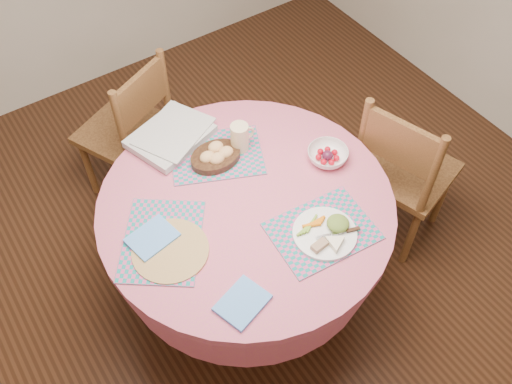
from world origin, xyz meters
TOP-DOWN VIEW (x-y plane):
  - ground at (0.00, 0.00)m, footprint 4.00×4.00m
  - dining_table at (0.00, 0.00)m, footprint 1.24×1.24m
  - chair_right at (0.85, -0.10)m, footprint 0.53×0.54m
  - chair_back at (-0.12, 0.93)m, footprint 0.56×0.55m
  - placemat_front at (0.17, -0.29)m, footprint 0.43×0.33m
  - placemat_left at (-0.38, 0.02)m, footprint 0.48×0.50m
  - placemat_back at (0.04, 0.29)m, footprint 0.49×0.44m
  - wicker_trivet at (-0.38, -0.04)m, footprint 0.30×0.30m
  - napkin_near at (-0.27, -0.38)m, footprint 0.21×0.19m
  - napkin_far at (-0.41, 0.05)m, footprint 0.20×0.17m
  - dinner_plate at (0.17, -0.32)m, footprint 0.25×0.25m
  - bread_bowl at (0.02, 0.26)m, footprint 0.23×0.23m
  - latte_mug at (0.15, 0.27)m, footprint 0.12×0.08m
  - fruit_bowl at (0.42, -0.00)m, footprint 0.21×0.21m
  - newspaper_stack at (-0.08, 0.49)m, footprint 0.42×0.37m

SIDE VIEW (x-z plane):
  - ground at x=0.00m, z-range 0.00..0.00m
  - chair_back at x=-0.12m, z-range 0.02..0.94m
  - chair_right at x=0.85m, z-range 0.02..0.97m
  - dining_table at x=0.00m, z-range 0.18..0.93m
  - placemat_front at x=0.17m, z-range 0.75..0.76m
  - placemat_left at x=-0.38m, z-range 0.75..0.76m
  - placemat_back at x=0.04m, z-range 0.75..0.76m
  - wicker_trivet at x=-0.38m, z-range 0.75..0.76m
  - napkin_near at x=-0.27m, z-range 0.75..0.76m
  - napkin_far at x=-0.41m, z-range 0.76..0.77m
  - dinner_plate at x=0.17m, z-range 0.75..0.80m
  - newspaper_stack at x=-0.08m, z-range 0.76..0.80m
  - fruit_bowl at x=0.42m, z-range 0.75..0.81m
  - bread_bowl at x=0.02m, z-range 0.75..0.82m
  - latte_mug at x=0.15m, z-range 0.76..0.89m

